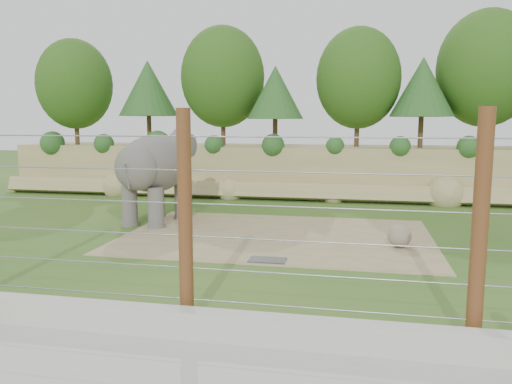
# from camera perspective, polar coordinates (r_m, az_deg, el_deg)

# --- Properties ---
(ground) EXTENTS (90.00, 90.00, 0.00)m
(ground) POSITION_cam_1_polar(r_m,az_deg,el_deg) (13.81, -1.65, -7.74)
(ground) COLOR #29561B
(ground) RESTS_ON ground
(back_embankment) EXTENTS (30.00, 5.52, 8.77)m
(back_embankment) POSITION_cam_1_polar(r_m,az_deg,el_deg) (25.73, 6.06, 8.49)
(back_embankment) COLOR #9C8D59
(back_embankment) RESTS_ON ground
(dirt_patch) EXTENTS (10.00, 7.00, 0.02)m
(dirt_patch) POSITION_cam_1_polar(r_m,az_deg,el_deg) (16.57, 2.39, -5.02)
(dirt_patch) COLOR #8D7F51
(dirt_patch) RESTS_ON ground
(drain_grate) EXTENTS (1.00, 0.60, 0.03)m
(drain_grate) POSITION_cam_1_polar(r_m,az_deg,el_deg) (13.66, 1.32, -7.76)
(drain_grate) COLOR #262628
(drain_grate) RESTS_ON dirt_patch
(elephant) EXTENTS (2.54, 4.49, 3.43)m
(elephant) POSITION_cam_1_polar(r_m,az_deg,el_deg) (18.93, -11.38, 1.70)
(elephant) COLOR #57534E
(elephant) RESTS_ON ground
(stone_ball) EXTENTS (0.71, 0.71, 0.71)m
(stone_ball) POSITION_cam_1_polar(r_m,az_deg,el_deg) (15.56, 16.08, -4.83)
(stone_ball) COLOR gray
(stone_ball) RESTS_ON dirt_patch
(retaining_wall) EXTENTS (26.00, 0.35, 0.50)m
(retaining_wall) POSITION_cam_1_polar(r_m,az_deg,el_deg) (9.19, -8.94, -14.50)
(retaining_wall) COLOR beige
(retaining_wall) RESTS_ON ground
(barrier_fence) EXTENTS (20.26, 0.26, 4.00)m
(barrier_fence) POSITION_cam_1_polar(r_m,az_deg,el_deg) (9.14, -8.09, -3.14)
(barrier_fence) COLOR brown
(barrier_fence) RESTS_ON ground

